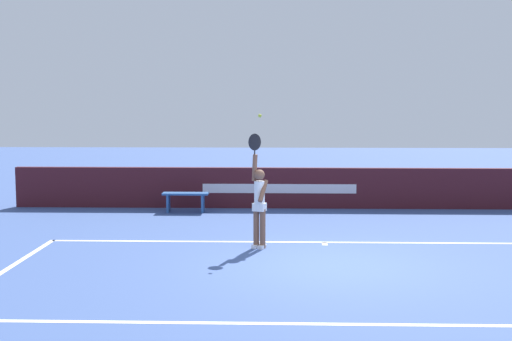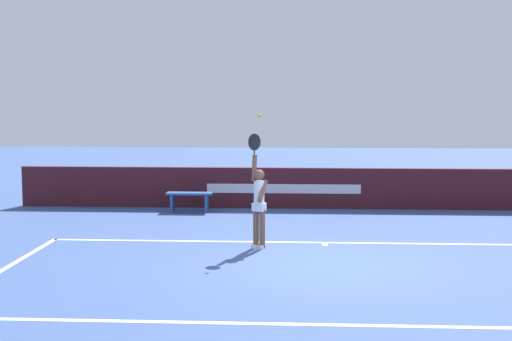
# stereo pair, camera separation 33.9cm
# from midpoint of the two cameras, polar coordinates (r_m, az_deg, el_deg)

# --- Properties ---
(ground_plane) EXTENTS (60.00, 60.00, 0.00)m
(ground_plane) POSITION_cam_midpoint_polar(r_m,az_deg,el_deg) (12.58, 5.56, -7.89)
(ground_plane) COLOR #3C558F
(court_lines) EXTENTS (11.69, 5.38, 0.00)m
(court_lines) POSITION_cam_midpoint_polar(r_m,az_deg,el_deg) (12.01, 5.75, -8.56)
(court_lines) COLOR white
(court_lines) RESTS_ON ground
(back_wall) EXTENTS (16.55, 0.21, 1.12)m
(back_wall) POSITION_cam_midpoint_polar(r_m,az_deg,el_deg) (18.93, 4.26, -1.46)
(back_wall) COLOR #40161D
(back_wall) RESTS_ON ground
(tennis_player) EXTENTS (0.43, 0.42, 2.33)m
(tennis_player) POSITION_cam_midpoint_polar(r_m,az_deg,el_deg) (13.79, -0.44, -2.58)
(tennis_player) COLOR brown
(tennis_player) RESTS_ON ground
(tennis_ball) EXTENTS (0.07, 0.07, 0.07)m
(tennis_ball) POSITION_cam_midpoint_polar(r_m,az_deg,el_deg) (13.71, -0.39, 4.58)
(tennis_ball) COLOR #CADC3A
(courtside_bench_near) EXTENTS (1.22, 0.36, 0.52)m
(courtside_bench_near) POSITION_cam_midpoint_polar(r_m,az_deg,el_deg) (18.34, -6.42, -2.29)
(courtside_bench_near) COLOR #285392
(courtside_bench_near) RESTS_ON ground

